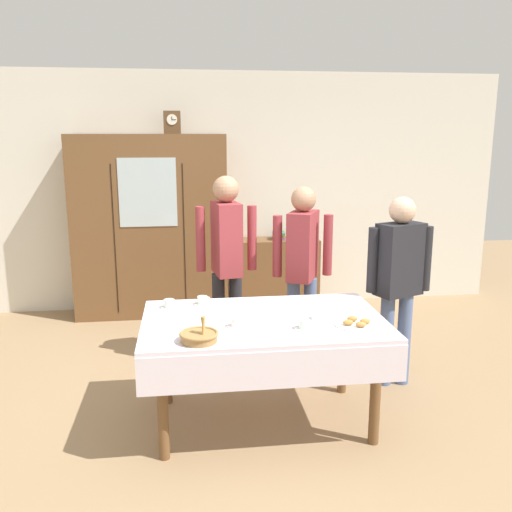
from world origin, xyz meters
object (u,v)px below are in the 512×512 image
(person_by_cabinet, at_px, (302,259))
(wall_cabinet, at_px, (151,227))
(mantel_clock, at_px, (172,122))
(tea_cup_mid_left, at_px, (203,301))
(tea_cup_near_right, at_px, (305,325))
(spoon_near_right, at_px, (273,332))
(person_near_right_end, at_px, (399,274))
(person_beside_shelf, at_px, (227,252))
(bookshelf_low, at_px, (278,273))
(pastry_plate, at_px, (356,324))
(book_stack, at_px, (279,235))
(bread_basket, at_px, (199,336))
(tea_cup_far_right, at_px, (317,316))
(spoon_far_left, at_px, (212,327))
(dining_table, at_px, (264,335))
(spoon_near_left, at_px, (183,329))
(tea_cup_center, at_px, (237,323))
(tea_cup_back_edge, at_px, (169,304))

(person_by_cabinet, bearing_deg, wall_cabinet, 130.90)
(mantel_clock, relative_size, tea_cup_mid_left, 1.85)
(tea_cup_near_right, distance_m, person_by_cabinet, 1.24)
(tea_cup_mid_left, relative_size, spoon_near_right, 1.09)
(tea_cup_near_right, distance_m, person_near_right_end, 1.16)
(person_beside_shelf, bearing_deg, bookshelf_low, 65.13)
(pastry_plate, distance_m, person_near_right_end, 0.90)
(book_stack, height_order, tea_cup_near_right, book_stack)
(mantel_clock, bearing_deg, spoon_near_right, -77.21)
(spoon_near_right, bearing_deg, bread_basket, -169.38)
(tea_cup_far_right, bearing_deg, book_stack, 85.81)
(tea_cup_near_right, height_order, tea_cup_mid_left, same)
(tea_cup_near_right, bearing_deg, spoon_far_left, 169.06)
(dining_table, height_order, tea_cup_far_right, tea_cup_far_right)
(bookshelf_low, relative_size, person_by_cabinet, 0.59)
(tea_cup_near_right, bearing_deg, person_near_right_end, 37.98)
(tea_cup_far_right, xyz_separation_m, pastry_plate, (0.23, -0.14, -0.01))
(person_near_right_end, bearing_deg, tea_cup_far_right, -145.01)
(mantel_clock, distance_m, spoon_near_left, 3.02)
(tea_cup_far_right, bearing_deg, person_beside_shelf, 114.68)
(spoon_near_right, height_order, person_near_right_end, person_near_right_end)
(person_near_right_end, height_order, person_by_cabinet, person_by_cabinet)
(mantel_clock, bearing_deg, pastry_plate, -66.45)
(bookshelf_low, distance_m, person_by_cabinet, 1.73)
(spoon_near_left, xyz_separation_m, person_beside_shelf, (0.37, 1.20, 0.24))
(tea_cup_mid_left, xyz_separation_m, tea_cup_far_right, (0.75, -0.45, 0.00))
(wall_cabinet, xyz_separation_m, bookshelf_low, (1.45, 0.05, -0.60))
(bookshelf_low, relative_size, tea_cup_far_right, 7.11)
(tea_cup_near_right, xyz_separation_m, spoon_far_left, (-0.59, 0.11, -0.02))
(spoon_far_left, bearing_deg, tea_cup_far_right, 3.34)
(dining_table, xyz_separation_m, person_near_right_end, (1.14, 0.50, 0.26))
(pastry_plate, height_order, person_near_right_end, person_near_right_end)
(bookshelf_low, bearing_deg, spoon_near_left, -111.68)
(mantel_clock, relative_size, person_beside_shelf, 0.14)
(wall_cabinet, xyz_separation_m, tea_cup_center, (0.70, -2.70, -0.21))
(bookshelf_low, relative_size, tea_cup_mid_left, 7.11)
(bread_basket, height_order, person_beside_shelf, person_beside_shelf)
(book_stack, height_order, pastry_plate, book_stack)
(wall_cabinet, height_order, spoon_near_right, wall_cabinet)
(person_near_right_end, bearing_deg, person_beside_shelf, 156.08)
(mantel_clock, bearing_deg, bread_basket, -86.51)
(bread_basket, distance_m, spoon_near_right, 0.47)
(spoon_far_left, xyz_separation_m, person_by_cabinet, (0.84, 1.09, 0.18))
(tea_cup_mid_left, xyz_separation_m, person_near_right_end, (1.55, 0.10, 0.13))
(tea_cup_far_right, height_order, person_near_right_end, person_near_right_end)
(bookshelf_low, height_order, tea_cup_far_right, tea_cup_far_right)
(mantel_clock, bearing_deg, tea_cup_back_edge, -90.48)
(bread_basket, bearing_deg, spoon_far_left, 70.65)
(pastry_plate, xyz_separation_m, spoon_near_left, (-1.13, 0.08, -0.01))
(tea_cup_near_right, height_order, spoon_far_left, tea_cup_near_right)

